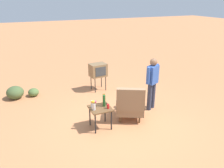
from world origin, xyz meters
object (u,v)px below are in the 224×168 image
object	(u,v)px
tv_on_stand	(98,70)
bottle_tall_amber	(104,99)
side_table	(100,111)
flower_vase	(94,105)
soda_can_red	(108,106)
person_standing	(152,81)
bottle_short_clear	(92,104)
armchair	(130,104)
bottle_wine_green	(104,101)

from	to	relation	value
tv_on_stand	bottle_tall_amber	distance (m)	2.43
side_table	tv_on_stand	size ratio (longest dim) A/B	0.58
flower_vase	bottle_tall_amber	bearing A→B (deg)	-151.18
soda_can_red	flower_vase	distance (m)	0.38
side_table	person_standing	size ratio (longest dim) A/B	0.36
bottle_short_clear	flower_vase	size ratio (longest dim) A/B	0.75
side_table	bottle_tall_amber	xyz separation A→B (m)	(-0.17, -0.15, 0.24)
tv_on_stand	person_standing	size ratio (longest dim) A/B	0.63
bottle_tall_amber	tv_on_stand	bearing A→B (deg)	-106.54
side_table	flower_vase	distance (m)	0.30
armchair	tv_on_stand	size ratio (longest dim) A/B	1.03
person_standing	bottle_short_clear	xyz separation A→B (m)	(2.04, 0.30, -0.25)
bottle_wine_green	person_standing	bearing A→B (deg)	-168.77
bottle_wine_green	soda_can_red	distance (m)	0.20
armchair	bottle_tall_amber	bearing A→B (deg)	-9.16
soda_can_red	flower_vase	size ratio (longest dim) A/B	0.46
bottle_wine_green	armchair	bearing A→B (deg)	179.39
armchair	side_table	xyz separation A→B (m)	(0.92, 0.03, 0.01)
bottle_short_clear	flower_vase	distance (m)	0.14
tv_on_stand	flower_vase	distance (m)	2.74
armchair	tv_on_stand	xyz separation A→B (m)	(0.05, -2.45, 0.28)
bottle_tall_amber	soda_can_red	bearing A→B (deg)	91.44
armchair	soda_can_red	size ratio (longest dim) A/B	8.69
armchair	flower_vase	bearing A→B (deg)	3.97
bottle_wine_green	flower_vase	world-z (taller)	bottle_wine_green
bottle_wine_green	side_table	bearing A→B (deg)	18.11
tv_on_stand	flower_vase	bearing A→B (deg)	67.44
bottle_short_clear	person_standing	bearing A→B (deg)	-171.75
flower_vase	tv_on_stand	bearing A→B (deg)	-112.56
bottle_wine_green	bottle_short_clear	bearing A→B (deg)	-7.93
person_standing	bottle_wine_green	bearing A→B (deg)	11.23
flower_vase	armchair	bearing A→B (deg)	-176.03
soda_can_red	bottle_short_clear	bearing A→B (deg)	-29.36
bottle_tall_amber	bottle_short_clear	size ratio (longest dim) A/B	1.50
tv_on_stand	bottle_short_clear	distance (m)	2.62
tv_on_stand	armchair	bearing A→B (deg)	91.26
armchair	side_table	world-z (taller)	armchair
soda_can_red	tv_on_stand	bearing A→B (deg)	-104.74
side_table	bottle_short_clear	size ratio (longest dim) A/B	2.96
tv_on_stand	bottle_wine_green	distance (m)	2.55
bottle_tall_amber	soda_can_red	xyz separation A→B (m)	(-0.01, 0.27, -0.09)
armchair	soda_can_red	bearing A→B (deg)	11.77
bottle_wine_green	soda_can_red	bearing A→B (deg)	105.58
side_table	soda_can_red	world-z (taller)	soda_can_red
soda_can_red	side_table	bearing A→B (deg)	-34.38
person_standing	flower_vase	world-z (taller)	person_standing
bottle_short_clear	tv_on_stand	bearing A→B (deg)	-113.73
soda_can_red	flower_vase	world-z (taller)	flower_vase
tv_on_stand	bottle_wine_green	size ratio (longest dim) A/B	3.22
person_standing	flower_vase	xyz separation A→B (m)	(2.03, 0.43, -0.20)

